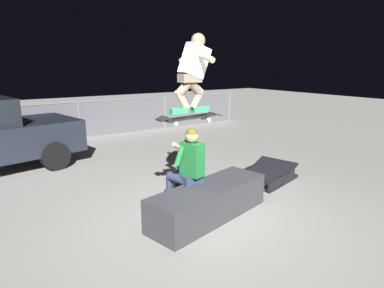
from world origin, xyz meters
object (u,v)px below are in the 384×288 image
(person_sitting_on_ledge, at_px, (187,166))
(skateboard, at_px, (190,118))
(kicker_ramp, at_px, (266,177))
(skater_airborne, at_px, (193,70))
(ledge_box_main, at_px, (209,201))

(person_sitting_on_ledge, xyz_separation_m, skateboard, (0.07, 0.03, 0.72))
(person_sitting_on_ledge, relative_size, kicker_ramp, 1.03)
(skater_airborne, bearing_deg, ledge_box_main, -85.38)
(person_sitting_on_ledge, height_order, skateboard, skateboard)
(skateboard, bearing_deg, ledge_box_main, -77.07)
(skateboard, xyz_separation_m, skater_airborne, (0.06, -0.00, 0.69))
(skateboard, bearing_deg, skater_airborne, -3.31)
(ledge_box_main, height_order, kicker_ramp, ledge_box_main)
(ledge_box_main, relative_size, person_sitting_on_ledge, 1.53)
(ledge_box_main, distance_m, skater_airborne, 1.93)
(kicker_ramp, bearing_deg, skateboard, -172.14)
(skateboard, distance_m, skater_airborne, 0.69)
(person_sitting_on_ledge, bearing_deg, kicker_ramp, 8.37)
(skater_airborne, distance_m, kicker_ramp, 2.85)
(ledge_box_main, xyz_separation_m, skater_airborne, (-0.03, 0.38, 1.90))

